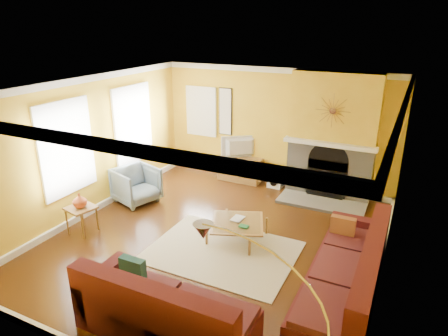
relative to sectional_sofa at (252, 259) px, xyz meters
The scene contains 26 objects.
floor 1.50m from the sectional_sofa, 138.58° to the left, with size 5.50×6.00×0.02m, color #562F12.
ceiling 2.67m from the sectional_sofa, 138.58° to the left, with size 5.50×6.00×0.02m, color white.
wall_back 4.19m from the sectional_sofa, 105.11° to the left, with size 5.50×0.02×2.70m, color yellow.
wall_front 2.50m from the sectional_sofa, 117.29° to the right, with size 5.50×0.02×2.70m, color yellow.
wall_left 4.04m from the sectional_sofa, 166.18° to the left, with size 0.02×6.00×2.70m, color yellow.
wall_right 2.14m from the sectional_sofa, 29.09° to the left, with size 0.02×6.00×2.70m, color yellow.
baseboard 1.48m from the sectional_sofa, 138.58° to the left, with size 5.50×6.00×0.12m, color white, non-canonical shape.
crown_molding 2.61m from the sectional_sofa, 138.58° to the left, with size 5.50×6.00×0.12m, color white, non-canonical shape.
window_left_near 4.52m from the sectional_sofa, 149.38° to the left, with size 0.06×1.22×1.72m, color white.
window_left_far 3.94m from the sectional_sofa, behind, with size 0.06×1.22×1.72m, color white.
window_back 5.02m from the sectional_sofa, 127.25° to the left, with size 0.82×0.06×1.22m, color white.
wall_art 4.69m from the sectional_sofa, 120.64° to the left, with size 0.34×0.04×1.14m, color white.
fireplace 3.86m from the sectional_sofa, 85.68° to the left, with size 1.80×0.40×2.70m, color gray, non-canonical shape.
mantel 3.60m from the sectional_sofa, 85.38° to the left, with size 1.92×0.22×0.08m, color white.
hearth 3.23m from the sectional_sofa, 84.94° to the left, with size 1.80×0.70×0.06m, color gray.
sunburst 3.83m from the sectional_sofa, 85.40° to the left, with size 0.70×0.04×0.70m, color olive, non-canonical shape.
rug 1.10m from the sectional_sofa, 141.28° to the left, with size 2.40×1.80×0.02m, color beige.
sectional_sofa is the anchor object (origin of this frame).
coffee_table 1.36m from the sectional_sofa, 122.94° to the left, with size 0.89×0.89×0.35m, color white, non-canonical shape.
media_console 4.13m from the sectional_sofa, 115.98° to the left, with size 1.02×0.46×0.56m, color olive.
tv 4.15m from the sectional_sofa, 115.98° to the left, with size 0.91×0.12×0.53m, color black.
subwoofer 3.82m from the sectional_sofa, 103.73° to the left, with size 0.32×0.32×0.32m, color white.
armchair 3.68m from the sectional_sofa, 153.91° to the left, with size 0.81×0.84×0.76m, color gray.
side_table 3.38m from the sectional_sofa, behind, with size 0.46×0.46×0.51m, color olive, non-canonical shape.
vase 3.38m from the sectional_sofa, behind, with size 0.26×0.26×0.27m, color #D35626.
book 1.48m from the sectional_sofa, 125.41° to the left, with size 0.19×0.26×0.03m, color white.
Camera 1 is at (2.86, -5.51, 3.67)m, focal length 32.00 mm.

